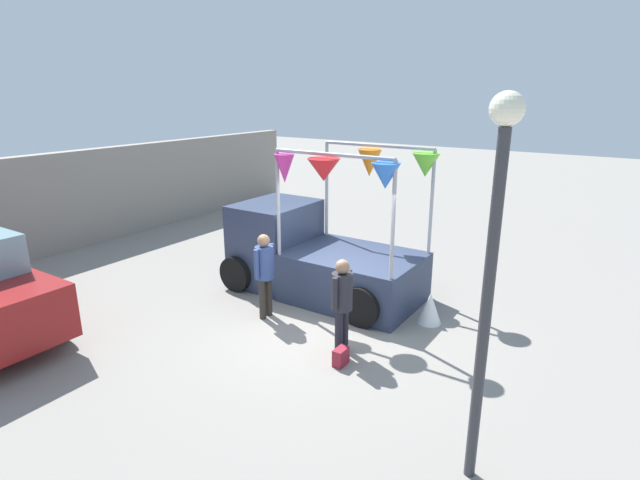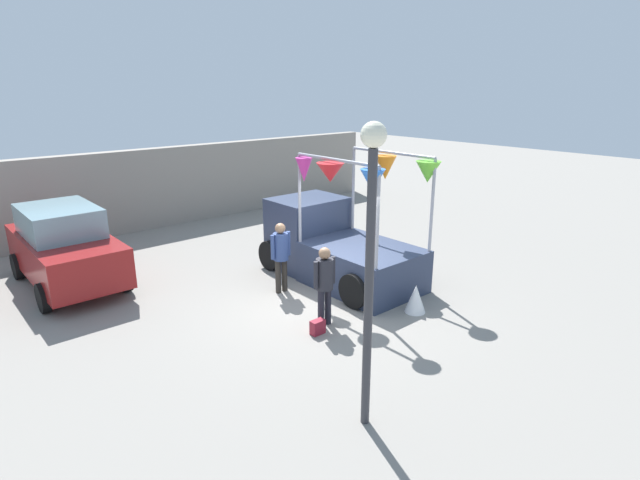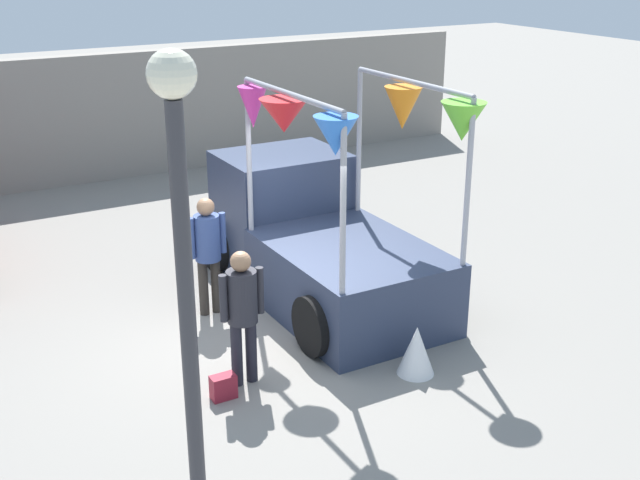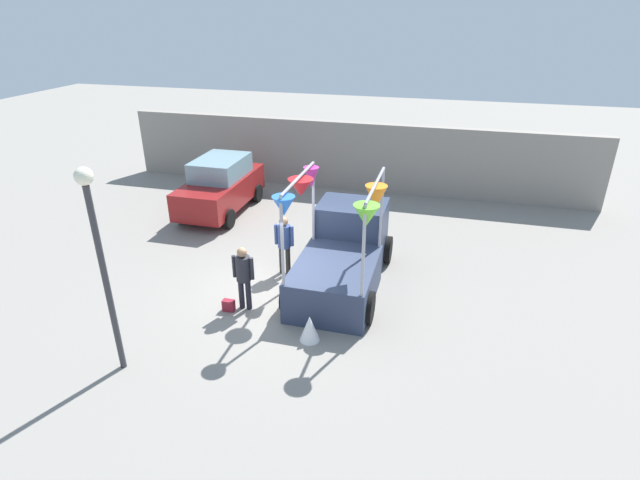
{
  "view_description": "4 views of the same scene",
  "coord_description": "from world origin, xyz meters",
  "px_view_note": "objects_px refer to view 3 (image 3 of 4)",
  "views": [
    {
      "loc": [
        -7.0,
        -4.5,
        4.15
      ],
      "look_at": [
        0.37,
        0.37,
        1.49
      ],
      "focal_mm": 28.0,
      "sensor_mm": 36.0,
      "label": 1
    },
    {
      "loc": [
        -6.6,
        -7.45,
        4.55
      ],
      "look_at": [
        0.34,
        0.55,
        1.25
      ],
      "focal_mm": 28.0,
      "sensor_mm": 36.0,
      "label": 2
    },
    {
      "loc": [
        -3.88,
        -8.16,
        4.78
      ],
      "look_at": [
        0.91,
        0.3,
        1.11
      ],
      "focal_mm": 45.0,
      "sensor_mm": 36.0,
      "label": 3
    },
    {
      "loc": [
        3.65,
        -10.03,
        6.59
      ],
      "look_at": [
        0.85,
        0.45,
        1.44
      ],
      "focal_mm": 28.0,
      "sensor_mm": 36.0,
      "label": 4
    }
  ],
  "objects_px": {
    "person_customer": "(242,305)",
    "folded_kite_bundle_white": "(416,350)",
    "street_lamp": "(184,268)",
    "person_vendor": "(208,245)",
    "handbag": "(223,387)",
    "vendor_truck": "(313,232)"
  },
  "relations": [
    {
      "from": "person_customer",
      "to": "folded_kite_bundle_white",
      "type": "xyz_separation_m",
      "value": [
        1.82,
        -0.8,
        -0.67
      ]
    },
    {
      "from": "street_lamp",
      "to": "folded_kite_bundle_white",
      "type": "xyz_separation_m",
      "value": [
        3.37,
        1.81,
        -2.39
      ]
    },
    {
      "from": "street_lamp",
      "to": "folded_kite_bundle_white",
      "type": "relative_size",
      "value": 6.92
    },
    {
      "from": "person_vendor",
      "to": "person_customer",
      "type": "bearing_deg",
      "value": -100.66
    },
    {
      "from": "person_customer",
      "to": "folded_kite_bundle_white",
      "type": "bearing_deg",
      "value": -23.85
    },
    {
      "from": "vendor_truck",
      "to": "folded_kite_bundle_white",
      "type": "distance_m",
      "value": 2.78
    },
    {
      "from": "vendor_truck",
      "to": "person_customer",
      "type": "bearing_deg",
      "value": -135.79
    },
    {
      "from": "person_customer",
      "to": "folded_kite_bundle_white",
      "type": "height_order",
      "value": "person_customer"
    },
    {
      "from": "vendor_truck",
      "to": "handbag",
      "type": "bearing_deg",
      "value": -137.63
    },
    {
      "from": "person_vendor",
      "to": "handbag",
      "type": "relative_size",
      "value": 5.83
    },
    {
      "from": "person_vendor",
      "to": "street_lamp",
      "type": "xyz_separation_m",
      "value": [
        -1.91,
        -4.51,
        1.71
      ]
    },
    {
      "from": "street_lamp",
      "to": "person_customer",
      "type": "bearing_deg",
      "value": 59.36
    },
    {
      "from": "person_vendor",
      "to": "street_lamp",
      "type": "height_order",
      "value": "street_lamp"
    },
    {
      "from": "vendor_truck",
      "to": "folded_kite_bundle_white",
      "type": "bearing_deg",
      "value": -92.98
    },
    {
      "from": "vendor_truck",
      "to": "folded_kite_bundle_white",
      "type": "xyz_separation_m",
      "value": [
        -0.14,
        -2.71,
        -0.57
      ]
    },
    {
      "from": "handbag",
      "to": "folded_kite_bundle_white",
      "type": "distance_m",
      "value": 2.26
    },
    {
      "from": "vendor_truck",
      "to": "handbag",
      "type": "xyz_separation_m",
      "value": [
        -2.31,
        -2.11,
        -0.73
      ]
    },
    {
      "from": "person_customer",
      "to": "folded_kite_bundle_white",
      "type": "distance_m",
      "value": 2.1
    },
    {
      "from": "person_vendor",
      "to": "folded_kite_bundle_white",
      "type": "xyz_separation_m",
      "value": [
        1.46,
        -2.7,
        -0.68
      ]
    },
    {
      "from": "person_customer",
      "to": "handbag",
      "type": "height_order",
      "value": "person_customer"
    },
    {
      "from": "handbag",
      "to": "folded_kite_bundle_white",
      "type": "bearing_deg",
      "value": -15.57
    },
    {
      "from": "vendor_truck",
      "to": "person_customer",
      "type": "relative_size",
      "value": 2.55
    }
  ]
}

